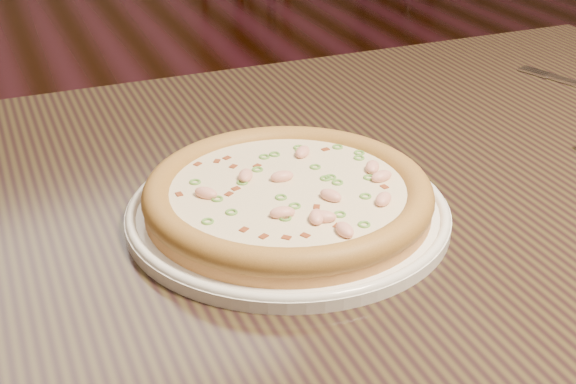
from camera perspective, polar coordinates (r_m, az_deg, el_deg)
name	(u,v)px	position (r m, az deg, el deg)	size (l,w,h in m)	color
hero_table	(367,253)	(0.94, 5.66, -4.35)	(1.20, 0.80, 0.75)	black
plate	(288,211)	(0.80, 0.00, -1.35)	(0.32, 0.32, 0.02)	white
pizza	(288,195)	(0.79, 0.02, -0.19)	(0.29, 0.29, 0.03)	#BA8348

